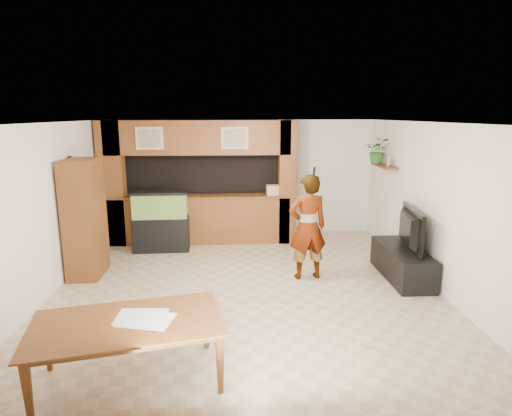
{
  "coord_description": "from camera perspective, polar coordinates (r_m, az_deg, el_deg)",
  "views": [
    {
      "loc": [
        -0.18,
        -6.47,
        2.73
      ],
      "look_at": [
        0.19,
        0.6,
        1.16
      ],
      "focal_mm": 30.0,
      "sensor_mm": 36.0,
      "label": 1
    }
  ],
  "objects": [
    {
      "name": "floor",
      "position": [
        7.03,
        -1.34,
        -10.4
      ],
      "size": [
        6.5,
        6.5,
        0.0
      ],
      "primitive_type": "plane",
      "color": "tan",
      "rests_on": "ground"
    },
    {
      "name": "wall_clock",
      "position": [
        8.02,
        -23.46,
        5.5
      ],
      "size": [
        0.05,
        0.25,
        0.25
      ],
      "color": "black",
      "rests_on": "wall_left"
    },
    {
      "name": "television",
      "position": [
        7.52,
        19.2,
        -2.59
      ],
      "size": [
        0.33,
        1.21,
        0.69
      ],
      "primitive_type": "imported",
      "rotation": [
        0.0,
        0.0,
        1.43
      ],
      "color": "black",
      "rests_on": "tv_stand"
    },
    {
      "name": "newspaper_b",
      "position": [
        4.64,
        -14.42,
        -14.24
      ],
      "size": [
        0.6,
        0.49,
        0.01
      ],
      "primitive_type": "cube",
      "rotation": [
        0.0,
        0.0,
        -0.22
      ],
      "color": "silver",
      "rests_on": "dining_table"
    },
    {
      "name": "newspaper_a",
      "position": [
        4.71,
        -15.03,
        -13.82
      ],
      "size": [
        0.53,
        0.39,
        0.01
      ],
      "primitive_type": "cube",
      "rotation": [
        0.0,
        0.0,
        -0.04
      ],
      "color": "silver",
      "rests_on": "dining_table"
    },
    {
      "name": "tv_stand",
      "position": [
        7.7,
        18.88,
        -6.95
      ],
      "size": [
        0.57,
        1.56,
        0.52
      ],
      "primitive_type": "cube",
      "color": "black",
      "rests_on": "floor"
    },
    {
      "name": "partition",
      "position": [
        9.25,
        -7.77,
        3.54
      ],
      "size": [
        4.2,
        0.99,
        2.6
      ],
      "color": "brown",
      "rests_on": "floor"
    },
    {
      "name": "counter_box",
      "position": [
        9.1,
        2.42,
        2.42
      ],
      "size": [
        0.33,
        0.23,
        0.21
      ],
      "primitive_type": "cube",
      "rotation": [
        0.0,
        0.0,
        0.08
      ],
      "color": "tan",
      "rests_on": "partition"
    },
    {
      "name": "wall_back",
      "position": [
        9.83,
        -1.95,
        4.09
      ],
      "size": [
        6.0,
        0.0,
        6.0
      ],
      "primitive_type": "plane",
      "rotation": [
        1.57,
        0.0,
        0.0
      ],
      "color": "silver",
      "rests_on": "floor"
    },
    {
      "name": "photo_frame",
      "position": [
        8.83,
        17.16,
        5.97
      ],
      "size": [
        0.05,
        0.15,
        0.19
      ],
      "primitive_type": "cube",
      "rotation": [
        0.0,
        0.0,
        -0.13
      ],
      "color": "tan",
      "rests_on": "wall_shelf"
    },
    {
      "name": "aquarium",
      "position": [
        8.81,
        -12.57,
        -1.83
      ],
      "size": [
        1.11,
        0.42,
        1.23
      ],
      "rotation": [
        0.0,
        0.0,
        0.04
      ],
      "color": "black",
      "rests_on": "floor"
    },
    {
      "name": "microphone",
      "position": [
        6.83,
        7.75,
        4.8
      ],
      "size": [
        0.04,
        0.11,
        0.18
      ],
      "primitive_type": "cylinder",
      "rotation": [
        0.44,
        0.0,
        0.0
      ],
      "color": "black",
      "rests_on": "person"
    },
    {
      "name": "ceiling",
      "position": [
        6.48,
        -1.46,
        11.32
      ],
      "size": [
        6.5,
        6.5,
        0.0
      ],
      "primitive_type": "plane",
      "color": "white",
      "rests_on": "wall_back"
    },
    {
      "name": "wall_shelf",
      "position": [
        9.01,
        16.73,
        5.38
      ],
      "size": [
        0.25,
        0.9,
        0.04
      ],
      "primitive_type": "cube",
      "color": "brown",
      "rests_on": "wall_right"
    },
    {
      "name": "person",
      "position": [
        7.15,
        6.9,
        -2.52
      ],
      "size": [
        0.71,
        0.52,
        1.78
      ],
      "primitive_type": "imported",
      "rotation": [
        0.0,
        0.0,
        3.3
      ],
      "color": "#967452",
      "rests_on": "floor"
    },
    {
      "name": "pantry_cabinet",
      "position": [
        7.76,
        -21.89,
        -1.32
      ],
      "size": [
        0.5,
        0.82,
        2.0
      ],
      "primitive_type": "cube",
      "color": "brown",
      "rests_on": "floor"
    },
    {
      "name": "dining_table",
      "position": [
        4.78,
        -16.48,
        -18.13
      ],
      "size": [
        2.09,
        1.45,
        0.67
      ],
      "primitive_type": "imported",
      "rotation": [
        0.0,
        0.0,
        0.21
      ],
      "color": "brown",
      "rests_on": "floor"
    },
    {
      "name": "trash_can",
      "position": [
        8.1,
        -21.77,
        -6.17
      ],
      "size": [
        0.29,
        0.29,
        0.53
      ],
      "primitive_type": "cylinder",
      "color": "#B2B2B7",
      "rests_on": "floor"
    },
    {
      "name": "wall_right",
      "position": [
        7.35,
        22.68,
        0.28
      ],
      "size": [
        0.0,
        6.5,
        6.5
      ],
      "primitive_type": "plane",
      "rotation": [
        1.57,
        0.0,
        -1.57
      ],
      "color": "silver",
      "rests_on": "floor"
    },
    {
      "name": "wall_left",
      "position": [
        7.2,
        -26.01,
        -0.26
      ],
      "size": [
        0.0,
        6.5,
        6.5
      ],
      "primitive_type": "plane",
      "rotation": [
        1.57,
        0.0,
        1.57
      ],
      "color": "silver",
      "rests_on": "floor"
    },
    {
      "name": "potted_plant",
      "position": [
        9.28,
        15.99,
        7.38
      ],
      "size": [
        0.6,
        0.56,
        0.53
      ],
      "primitive_type": "imported",
      "rotation": [
        0.0,
        0.0,
        -0.39
      ],
      "color": "#285D25",
      "rests_on": "wall_shelf"
    }
  ]
}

